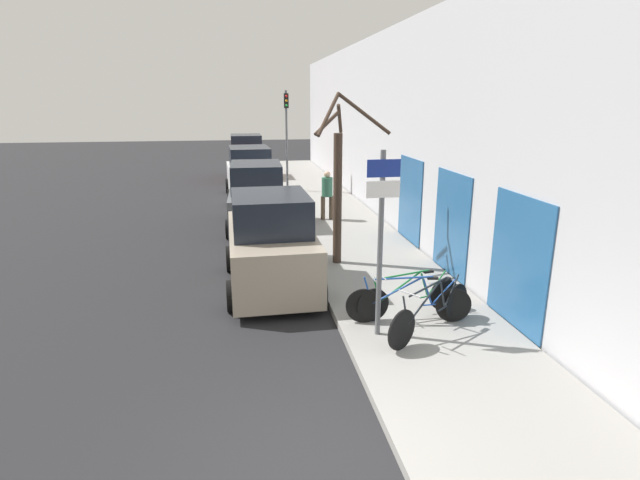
# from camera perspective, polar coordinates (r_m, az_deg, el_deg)

# --- Properties ---
(ground_plane) EXTENTS (80.00, 80.00, 0.00)m
(ground_plane) POSITION_cam_1_polar(r_m,az_deg,el_deg) (16.57, -6.37, 0.82)
(ground_plane) COLOR black
(sidewalk_curb) EXTENTS (3.20, 32.00, 0.15)m
(sidewalk_curb) POSITION_cam_1_polar(r_m,az_deg,el_deg) (19.55, 0.81, 3.43)
(sidewalk_curb) COLOR gray
(sidewalk_curb) RESTS_ON ground
(building_facade) EXTENTS (0.23, 32.00, 6.50)m
(building_facade) POSITION_cam_1_polar(r_m,az_deg,el_deg) (19.43, 6.10, 12.68)
(building_facade) COLOR #BCBCC1
(building_facade) RESTS_ON ground
(signpost) EXTENTS (0.58, 0.11, 3.30)m
(signpost) POSITION_cam_1_polar(r_m,az_deg,el_deg) (8.59, 6.96, 0.66)
(signpost) COLOR #595B60
(signpost) RESTS_ON sidewalk_curb
(bicycle_0) EXTENTS (2.02, 1.43, 0.98)m
(bicycle_0) POSITION_cam_1_polar(r_m,az_deg,el_deg) (9.26, 12.57, -8.04)
(bicycle_0) COLOR black
(bicycle_0) RESTS_ON sidewalk_curb
(bicycle_1) EXTENTS (2.37, 0.51, 0.94)m
(bicycle_1) POSITION_cam_1_polar(r_m,az_deg,el_deg) (9.63, 10.10, -7.06)
(bicycle_1) COLOR black
(bicycle_1) RESTS_ON sidewalk_curb
(bicycle_2) EXTENTS (2.20, 0.55, 0.91)m
(bicycle_2) POSITION_cam_1_polar(r_m,az_deg,el_deg) (9.94, 10.19, -6.40)
(bicycle_2) COLOR black
(bicycle_2) RESTS_ON sidewalk_curb
(parked_car_0) EXTENTS (2.14, 4.14, 2.23)m
(parked_car_0) POSITION_cam_1_polar(r_m,az_deg,el_deg) (11.51, -5.65, -0.61)
(parked_car_0) COLOR gray
(parked_car_0) RESTS_ON ground
(parked_car_1) EXTENTS (2.11, 4.46, 2.22)m
(parked_car_1) POSITION_cam_1_polar(r_m,az_deg,el_deg) (17.10, -7.23, 4.70)
(parked_car_1) COLOR #51565B
(parked_car_1) RESTS_ON ground
(parked_car_2) EXTENTS (2.24, 4.86, 2.28)m
(parked_car_2) POSITION_cam_1_polar(r_m,az_deg,el_deg) (22.43, -8.03, 7.37)
(parked_car_2) COLOR silver
(parked_car_2) RESTS_ON ground
(parked_car_3) EXTENTS (2.04, 4.15, 2.42)m
(parked_car_3) POSITION_cam_1_polar(r_m,az_deg,el_deg) (28.15, -8.38, 9.16)
(parked_car_3) COLOR maroon
(parked_car_3) RESTS_ON ground
(pedestrian_near) EXTENTS (0.45, 0.38, 1.71)m
(pedestrian_near) POSITION_cam_1_polar(r_m,az_deg,el_deg) (17.52, 0.82, 5.54)
(pedestrian_near) COLOR #4C3D2D
(pedestrian_near) RESTS_ON sidewalk_curb
(street_tree) EXTENTS (1.91, 1.48, 4.27)m
(street_tree) POSITION_cam_1_polar(r_m,az_deg,el_deg) (12.53, 2.11, 6.29)
(street_tree) COLOR #3D2D23
(street_tree) RESTS_ON sidewalk_curb
(traffic_light) EXTENTS (0.20, 0.30, 4.50)m
(traffic_light) POSITION_cam_1_polar(r_m,az_deg,el_deg) (23.21, -3.84, 12.72)
(traffic_light) COLOR #595B60
(traffic_light) RESTS_ON sidewalk_curb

